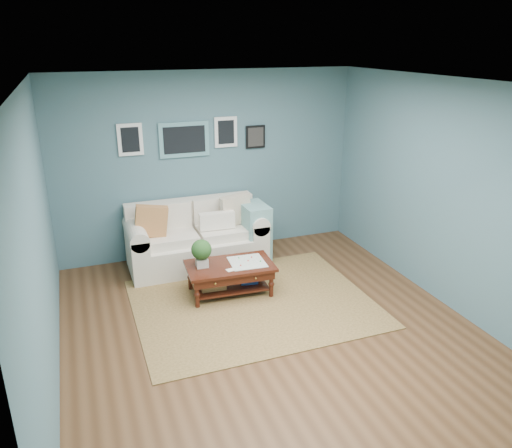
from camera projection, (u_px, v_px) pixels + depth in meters
name	position (u px, v px, depth m)	size (l,w,h in m)	color
room_shell	(270.00, 216.00, 5.21)	(5.00, 5.02, 2.70)	brown
area_rug	(253.00, 303.00, 6.21)	(2.87, 2.30, 0.01)	brown
loveseat	(202.00, 237.00, 7.19)	(1.98, 0.90, 1.02)	beige
coffee_table	(225.00, 270.00, 6.33)	(1.13, 0.71, 0.77)	black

